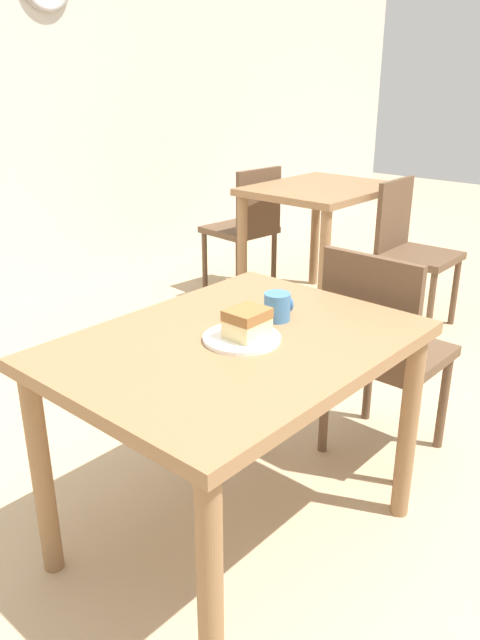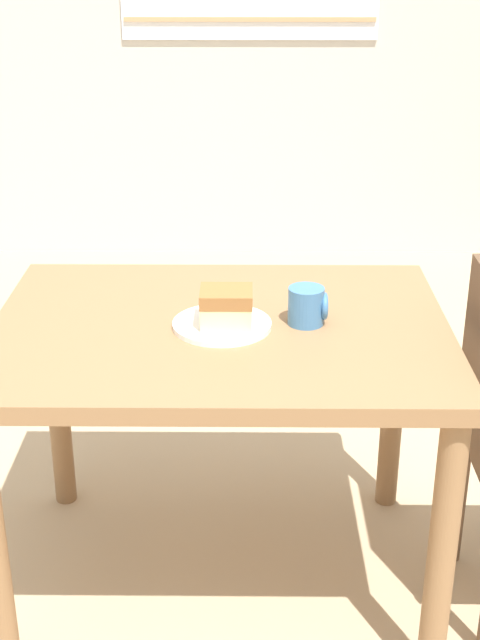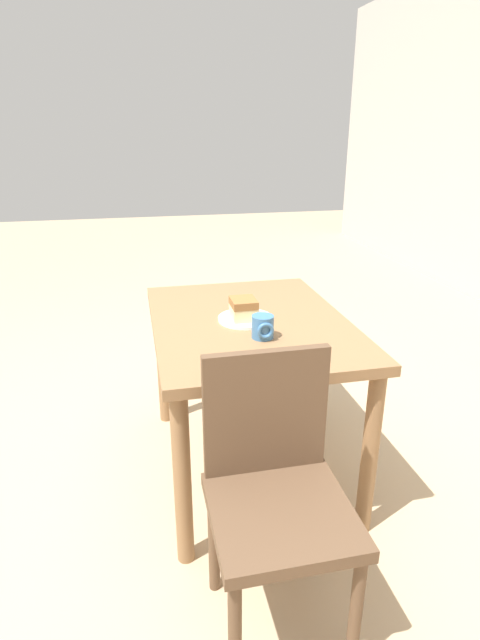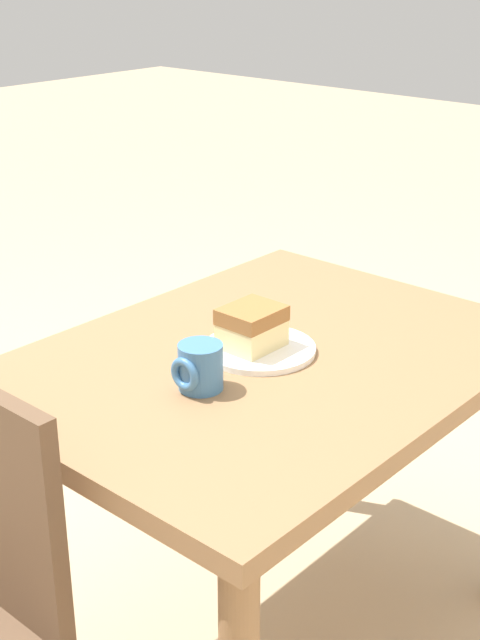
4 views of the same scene
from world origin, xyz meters
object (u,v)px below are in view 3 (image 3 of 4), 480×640
Objects in this scene: plate at (246,319)px; coffee_mug at (263,327)px; chair_near_window at (275,487)px; cake_slice at (243,309)px; dining_table_near at (249,343)px.

plate is 0.20m from coffee_mug.
plate is at bearing -173.55° from coffee_mug.
chair_near_window is at bearing -10.27° from coffee_mug.
chair_near_window reaches higher than cake_slice.
plate is 0.05m from cake_slice.
plate is 1.93× the size of cake_slice.
plate is at bearing 133.12° from cake_slice.
dining_table_near is at bearing 116.86° from cake_slice.
chair_near_window reaches higher than dining_table_near.
plate is (-0.70, 0.07, 0.25)m from chair_near_window.
coffee_mug reaches higher than dining_table_near.
dining_table_near is 0.16m from cake_slice.
chair_near_window is 7.35× the size of cake_slice.
cake_slice is at bearing -169.77° from coffee_mug.
coffee_mug reaches higher than plate.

